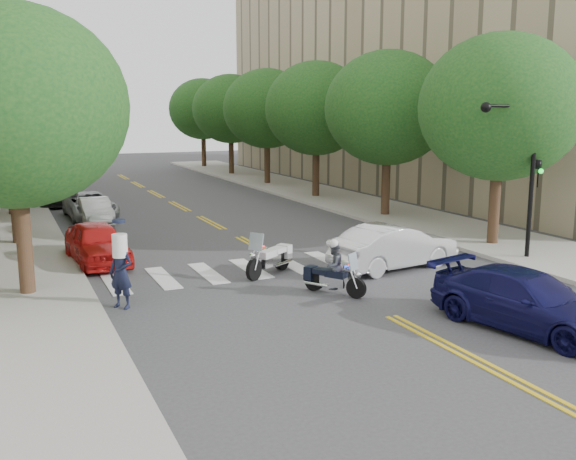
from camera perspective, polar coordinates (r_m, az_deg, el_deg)
ground at (r=17.59m, az=9.15°, el=-7.61°), size 140.00×140.00×0.00m
sidewalk_right at (r=40.87m, az=3.35°, el=3.02°), size 5.00×60.00×0.15m
building_right at (r=53.56m, az=17.86°, el=16.06°), size 26.00×44.00×22.00m
tree_l_0 at (r=19.90m, az=-23.20°, el=10.05°), size 6.40×6.40×8.45m
tree_l_1 at (r=27.89m, az=-23.61°, el=9.94°), size 6.40×6.40×8.45m
tree_l_2 at (r=35.89m, az=-23.84°, el=9.88°), size 6.40×6.40×8.45m
tree_l_3 at (r=43.89m, az=-23.99°, el=9.84°), size 6.40×6.40×8.45m
tree_l_4 at (r=51.89m, az=-24.09°, el=9.81°), size 6.40×6.40×8.45m
tree_l_5 at (r=59.89m, az=-24.16°, el=9.79°), size 6.40×6.40×8.45m
tree_r_0 at (r=26.90m, az=18.34°, el=10.29°), size 6.40×6.40×8.45m
tree_r_1 at (r=33.25m, az=8.87°, el=10.65°), size 6.40×6.40×8.45m
tree_r_2 at (r=40.20m, az=2.54°, el=10.74°), size 6.40×6.40×8.45m
tree_r_3 at (r=47.48m, az=-1.89°, el=10.72°), size 6.40×6.40×8.45m
tree_r_4 at (r=54.96m, az=-5.13°, el=10.67°), size 6.40×6.40×8.45m
tree_r_5 at (r=62.57m, az=-7.58°, el=10.61°), size 6.40×6.40×8.45m
traffic_signal_pole at (r=24.39m, az=20.18°, el=5.89°), size 2.82×0.42×6.00m
motorcycle_police at (r=19.28m, az=3.95°, el=-3.54°), size 1.29×1.88×1.69m
motorcycle_parked at (r=21.67m, az=-1.44°, el=-2.51°), size 2.13×1.56×1.55m
officer_standing at (r=18.44m, az=-14.62°, el=-3.69°), size 0.85×0.88×2.02m
convertible at (r=22.64m, az=9.41°, el=-1.45°), size 4.94×2.36×1.56m
sedan_blue at (r=17.27m, az=20.45°, el=-5.93°), size 3.20×5.42×1.47m
parked_car_a at (r=24.05m, az=-16.62°, el=-1.12°), size 2.12×4.55×1.51m
parked_car_b at (r=32.51m, az=-16.75°, el=1.62°), size 1.34×3.83×1.26m
parked_car_c at (r=34.28m, az=-17.16°, el=2.10°), size 2.43×4.89×1.33m
parked_car_d at (r=40.14m, az=-19.84°, el=3.21°), size 2.34×5.13×1.45m
parked_car_e at (r=43.76m, az=-20.23°, el=3.69°), size 1.85×4.07×1.36m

